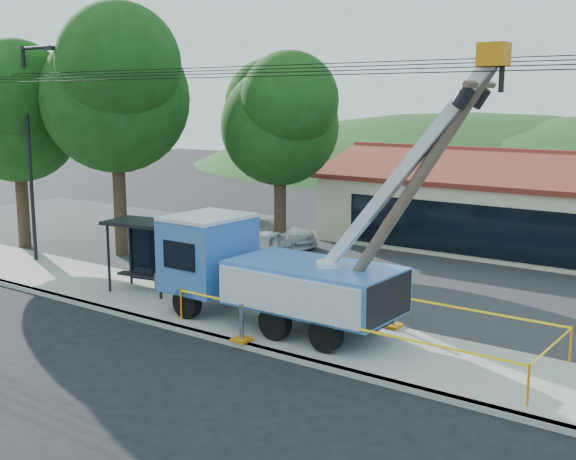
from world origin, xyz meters
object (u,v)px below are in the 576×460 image
(leaning_pole, at_px, (408,195))
(bus_shelter, at_px, (147,239))
(car_silver, at_px, (260,267))
(utility_truck, at_px, (269,271))
(car_white, at_px, (270,247))

(leaning_pole, distance_m, bus_shelter, 10.67)
(leaning_pole, relative_size, bus_shelter, 2.77)
(leaning_pole, bearing_deg, car_silver, 148.44)
(utility_truck, relative_size, bus_shelter, 3.76)
(bus_shelter, relative_size, car_silver, 0.70)
(car_white, bearing_deg, utility_truck, -144.76)
(utility_truck, height_order, car_white, utility_truck)
(car_white, bearing_deg, bus_shelter, -172.99)
(bus_shelter, xyz_separation_m, car_silver, (0.64, 5.62, -2.01))
(car_white, bearing_deg, leaning_pole, -130.88)
(utility_truck, distance_m, leaning_pole, 5.23)
(leaning_pole, bearing_deg, utility_truck, -178.37)
(bus_shelter, bearing_deg, car_white, 89.47)
(utility_truck, bearing_deg, bus_shelter, 175.24)
(leaning_pole, height_order, car_silver, leaning_pole)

